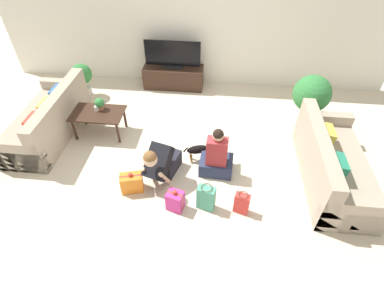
% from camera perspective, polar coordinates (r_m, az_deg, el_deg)
% --- Properties ---
extents(ground_plane, '(16.00, 16.00, 0.00)m').
position_cam_1_polar(ground_plane, '(5.11, -2.73, -2.73)').
color(ground_plane, beige).
extents(wall_back, '(8.40, 0.06, 2.60)m').
position_cam_1_polar(wall_back, '(6.66, 0.30, 21.72)').
color(wall_back, white).
rests_on(wall_back, ground_plane).
extents(sofa_left, '(0.87, 1.99, 0.84)m').
position_cam_1_polar(sofa_left, '(6.00, -25.70, 3.99)').
color(sofa_left, tan).
rests_on(sofa_left, ground_plane).
extents(sofa_right, '(0.87, 1.99, 0.84)m').
position_cam_1_polar(sofa_right, '(5.05, 25.02, -3.68)').
color(sofa_right, tan).
rests_on(sofa_right, ground_plane).
extents(coffee_table, '(0.92, 0.57, 0.46)m').
position_cam_1_polar(coffee_table, '(5.63, -17.46, 5.27)').
color(coffee_table, '#382319').
rests_on(coffee_table, ground_plane).
extents(tv_console, '(1.32, 0.46, 0.48)m').
position_cam_1_polar(tv_console, '(6.89, -3.54, 12.62)').
color(tv_console, '#382319').
rests_on(tv_console, ground_plane).
extents(tv, '(1.20, 0.20, 0.60)m').
position_cam_1_polar(tv, '(6.66, -3.72, 16.39)').
color(tv, black).
rests_on(tv, tv_console).
extents(potted_plant_corner_right, '(0.66, 0.66, 1.05)m').
position_cam_1_polar(potted_plant_corner_right, '(5.79, 21.83, 8.71)').
color(potted_plant_corner_right, '#A36042').
rests_on(potted_plant_corner_right, ground_plane).
extents(potted_plant_corner_left, '(0.43, 0.43, 0.73)m').
position_cam_1_polar(potted_plant_corner_left, '(6.84, -20.20, 11.94)').
color(potted_plant_corner_left, beige).
rests_on(potted_plant_corner_left, ground_plane).
extents(person_kneeling, '(0.52, 0.84, 0.81)m').
position_cam_1_polar(person_kneeling, '(4.55, -5.90, -3.47)').
color(person_kneeling, '#23232D').
rests_on(person_kneeling, ground_plane).
extents(person_sitting, '(0.54, 0.50, 0.89)m').
position_cam_1_polar(person_sitting, '(4.69, 4.70, -2.55)').
color(person_sitting, '#283351').
rests_on(person_sitting, ground_plane).
extents(dog, '(0.53, 0.24, 0.32)m').
position_cam_1_polar(dog, '(4.95, 1.67, -1.00)').
color(dog, black).
rests_on(dog, ground_plane).
extents(gift_box_a, '(0.36, 0.27, 0.36)m').
position_cam_1_polar(gift_box_a, '(4.62, -11.40, -7.24)').
color(gift_box_a, orange).
rests_on(gift_box_a, ground_plane).
extents(gift_box_b, '(0.27, 0.24, 0.37)m').
position_cam_1_polar(gift_box_b, '(4.32, -3.22, -10.69)').
color(gift_box_b, '#CC3389').
rests_on(gift_box_b, ground_plane).
extents(gift_bag_a, '(0.27, 0.19, 0.43)m').
position_cam_1_polar(gift_bag_a, '(4.29, 2.70, -10.18)').
color(gift_bag_a, '#4CA384').
rests_on(gift_bag_a, ground_plane).
extents(gift_bag_b, '(0.23, 0.16, 0.37)m').
position_cam_1_polar(gift_bag_b, '(4.32, 9.45, -11.05)').
color(gift_bag_b, red).
rests_on(gift_bag_b, ground_plane).
extents(mug, '(0.12, 0.08, 0.09)m').
position_cam_1_polar(mug, '(5.63, -17.71, 6.48)').
color(mug, silver).
rests_on(mug, coffee_table).
extents(tabletop_plant, '(0.17, 0.17, 0.22)m').
position_cam_1_polar(tabletop_plant, '(5.60, -17.19, 7.38)').
color(tabletop_plant, '#A36042').
rests_on(tabletop_plant, coffee_table).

